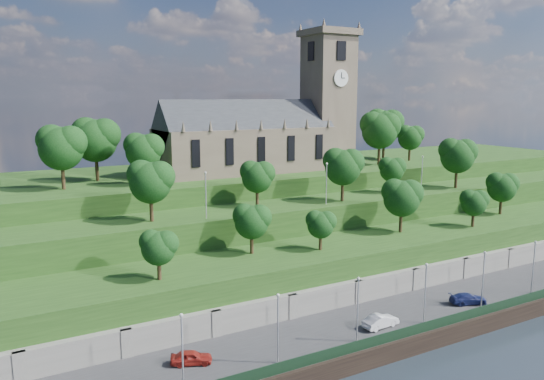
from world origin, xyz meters
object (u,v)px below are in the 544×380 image
church (269,130)px  car_middle (381,321)px  car_right (468,299)px  car_left (191,357)px

church → car_middle: (-8.11, -41.94, -19.76)m
car_right → car_middle: bearing=110.7°
church → car_left: 53.63m
church → car_right: (6.56, -41.95, -19.83)m
car_left → car_middle: bearing=-74.0°
church → car_middle: 47.06m
car_left → car_middle: car_middle is taller
car_right → car_left: bearing=106.9°
car_left → car_middle: size_ratio=0.90×
car_left → car_right: car_left is taller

